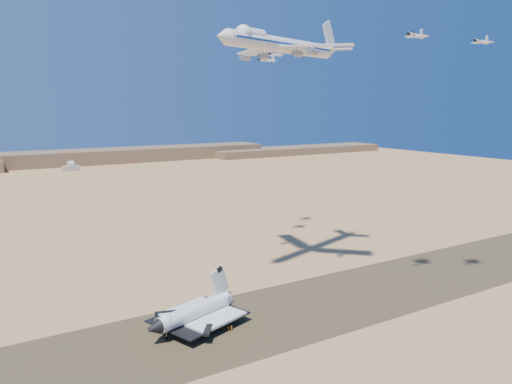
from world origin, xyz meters
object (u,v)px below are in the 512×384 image
chase_jet_a (415,35)px  chase_jet_f (275,54)px  crew_c (229,328)px  crew_a (232,328)px  shuttle (194,313)px  crew_b (223,326)px  chase_jet_e (267,60)px  chase_jet_b (481,41)px  carrier_747 (279,45)px

chase_jet_a → chase_jet_f: 106.29m
crew_c → chase_jet_f: (83.98, 98.07, 102.99)m
chase_jet_a → crew_c: bearing=155.9°
crew_a → chase_jet_a: (74.58, -7.49, 100.49)m
chase_jet_f → crew_a: bearing=-156.4°
shuttle → crew_b: bearing=-57.2°
crew_a → chase_jet_e: (67.69, 83.78, 98.13)m
chase_jet_b → chase_jet_e: size_ratio=0.98×
chase_jet_e → crew_a: bearing=-143.7°
crew_a → crew_c: 1.04m
crew_b → chase_jet_a: (76.36, -10.34, 100.48)m
crew_c → chase_jet_a: size_ratio=0.13×
chase_jet_e → chase_jet_f: chase_jet_f is taller
carrier_747 → crew_a: bearing=-156.5°
crew_b → chase_jet_a: 126.63m
carrier_747 → chase_jet_e: (21.43, 43.18, -2.07)m
crew_b → shuttle: bearing=37.1°
chase_jet_a → crew_a: bearing=156.1°
shuttle → chase_jet_f: chase_jet_f is taller
chase_jet_e → chase_jet_b: bearing=-89.2°
chase_jet_b → carrier_747: bearing=117.7°
crew_a → chase_jet_f: 164.92m
shuttle → crew_b: size_ratio=20.86×
crew_c → chase_jet_f: chase_jet_f is taller
chase_jet_a → chase_jet_e: (-6.89, 91.26, -2.36)m
crew_b → chase_jet_f: bearing=-55.6°
shuttle → crew_a: bearing=-61.9°
crew_b → chase_jet_e: (69.47, 80.92, 98.12)m
crew_c → chase_jet_b: size_ratio=0.14×
crew_a → crew_c: crew_c is taller
crew_c → chase_jet_b: chase_jet_b is taller
carrier_747 → crew_a: carrier_747 is taller
crew_b → crew_c: bearing=-176.0°
shuttle → crew_c: size_ratio=20.15×
crew_a → chase_jet_e: 145.71m
crew_b → crew_c: 2.61m
chase_jet_f → crew_c: bearing=-156.8°
carrier_747 → chase_jet_f: carrier_747 is taller
crew_c → chase_jet_e: chase_jet_e is taller
chase_jet_a → chase_jet_e: bearing=76.2°
chase_jet_e → chase_jet_f: 21.77m
carrier_747 → crew_c: 117.81m
chase_jet_a → chase_jet_b: bearing=-47.4°
crew_a → chase_jet_e: size_ratio=0.13×
crew_b → crew_c: (0.81, -2.48, 0.03)m
crew_a → crew_c: bearing=67.3°
carrier_747 → chase_jet_e: size_ratio=5.80×
shuttle → crew_a: (9.64, -9.18, -4.08)m
shuttle → carrier_747: carrier_747 is taller
chase_jet_a → chase_jet_e: size_ratio=1.07×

